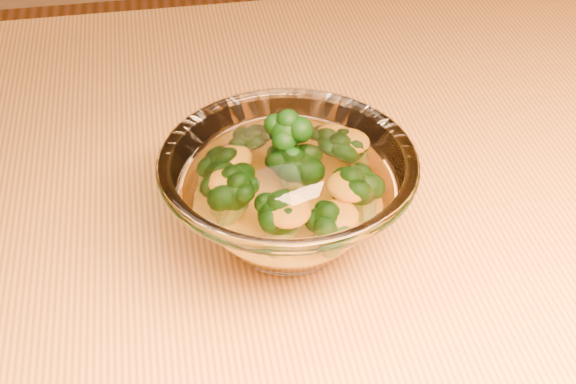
{
  "coord_description": "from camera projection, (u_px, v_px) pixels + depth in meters",
  "views": [
    {
      "loc": [
        -0.06,
        -0.47,
        1.18
      ],
      "look_at": [
        0.02,
        -0.01,
        0.8
      ],
      "focal_mm": 50.0,
      "sensor_mm": 36.0,
      "label": 1
    }
  ],
  "objects": [
    {
      "name": "table",
      "position": [
        267.0,
        314.0,
        0.7
      ],
      "size": [
        1.2,
        0.8,
        0.75
      ],
      "color": "#B37735",
      "rests_on": "ground"
    },
    {
      "name": "glass_bowl",
      "position": [
        288.0,
        196.0,
        0.6
      ],
      "size": [
        0.19,
        0.19,
        0.08
      ],
      "color": "white",
      "rests_on": "table"
    },
    {
      "name": "broccoli_heap",
      "position": [
        288.0,
        180.0,
        0.6
      ],
      "size": [
        0.13,
        0.12,
        0.07
      ],
      "color": "black",
      "rests_on": "cheese_sauce"
    },
    {
      "name": "cheese_sauce",
      "position": [
        288.0,
        214.0,
        0.61
      ],
      "size": [
        0.1,
        0.1,
        0.03
      ],
      "primitive_type": "ellipsoid",
      "color": "#FD9F15",
      "rests_on": "glass_bowl"
    }
  ]
}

